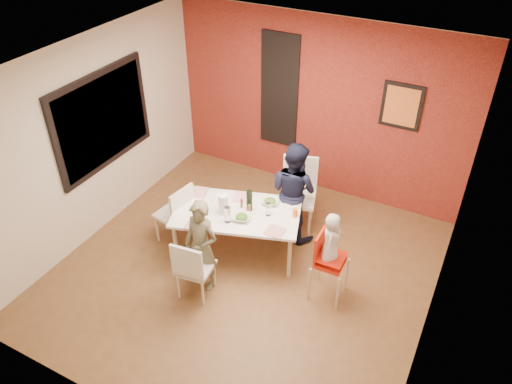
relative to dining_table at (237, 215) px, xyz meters
The scene contains 35 objects.
ground 0.73m from the dining_table, 46.75° to the right, with size 4.50×4.50×0.00m, color brown.
ceiling 2.13m from the dining_table, 46.75° to the right, with size 4.50×4.50×0.02m, color white.
wall_back 2.12m from the dining_table, 82.17° to the left, with size 4.50×0.02×2.70m, color beige.
wall_front 2.66m from the dining_table, 83.93° to the right, with size 4.50×0.02×2.70m, color beige.
wall_left 2.13m from the dining_table, behind, with size 0.02×4.50×2.70m, color beige.
wall_right 2.64m from the dining_table, ahead, with size 0.02×4.50×2.70m, color beige.
brick_accent_wall 2.10m from the dining_table, 82.09° to the left, with size 4.50×0.02×2.70m, color maroon.
picture_window_frame 2.17m from the dining_table, behind, with size 0.05×1.70×1.30m, color black.
picture_window_pane 2.15m from the dining_table, behind, with size 0.02×1.55×1.15m, color black.
glassblock_strip 2.15m from the dining_table, 99.72° to the left, with size 0.55×0.03×1.70m, color silver.
glassblock_surround 2.14m from the dining_table, 99.74° to the left, with size 0.60×0.03×1.76m, color black.
art_print_frame 2.63m from the dining_table, 52.61° to the left, with size 0.54×0.03×0.64m, color black.
art_print_canvas 2.62m from the dining_table, 52.39° to the left, with size 0.44×0.01×0.54m, color orange.
dining_table is the anchor object (origin of this frame).
chair_near 0.98m from the dining_table, 93.70° to the right, with size 0.44×0.44×0.86m.
chair_far 1.04m from the dining_table, 63.97° to the left, with size 0.60×0.60×1.04m.
chair_left 0.83m from the dining_table, 166.35° to the right, with size 0.48×0.48×0.91m.
high_chair 1.32m from the dining_table, ahead, with size 0.39×0.39×0.91m.
child_near 0.74m from the dining_table, 95.57° to the right, with size 0.45×0.30×1.24m, color brown.
child_far 0.85m from the dining_table, 54.86° to the left, with size 0.70×0.54×1.43m, color black.
toddler 1.37m from the dining_table, ahead, with size 0.32×0.21×0.66m, color beige.
plate_near_left 0.57m from the dining_table, 123.13° to the right, with size 0.24×0.24×0.01m, color silver.
plate_far_mid 0.31m from the dining_table, 104.86° to the left, with size 0.24×0.24×0.01m, color white.
plate_near_right 0.63m from the dining_table, 13.53° to the right, with size 0.22×0.22×0.01m, color silver.
plate_far_left 0.68m from the dining_table, 169.54° to the left, with size 0.24×0.24×0.01m, color white.
salad_bowl_a 0.20m from the dining_table, 40.90° to the right, with size 0.23×0.23×0.06m, color white.
salad_bowl_b 0.47m from the dining_table, 49.23° to the left, with size 0.22×0.22×0.05m, color white.
wine_bottle 0.26m from the dining_table, 35.51° to the left, with size 0.08×0.08×0.29m, color black.
wine_glass_a 0.29m from the dining_table, 88.98° to the right, with size 0.08×0.08×0.22m, color white.
wine_glass_b 0.43m from the dining_table, 15.97° to the left, with size 0.06×0.06×0.19m, color white.
paper_towel_roll 0.26m from the dining_table, 140.78° to the right, with size 0.12×0.12×0.27m, color white.
condiment_red 0.20m from the dining_table, ahead, with size 0.03×0.03×0.12m, color red.
condiment_green 0.21m from the dining_table, 14.92° to the left, with size 0.03×0.03×0.13m, color #357928.
condiment_brown 0.16m from the dining_table, 80.89° to the left, with size 0.03×0.03×0.13m, color brown.
sippy_cup 0.75m from the dining_table, 19.30° to the left, with size 0.07×0.07×0.11m, color orange.
Camera 1 is at (2.29, -4.10, 4.56)m, focal length 35.00 mm.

